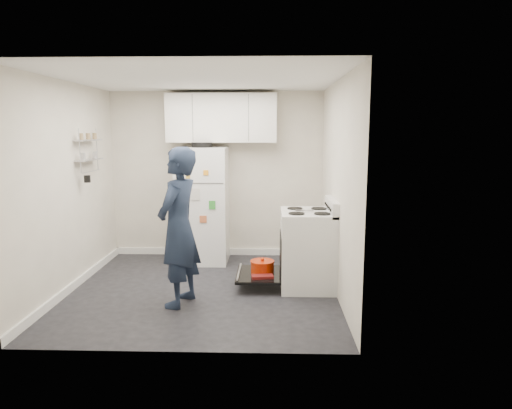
{
  "coord_description": "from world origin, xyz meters",
  "views": [
    {
      "loc": [
        0.81,
        -5.32,
        1.92
      ],
      "look_at": [
        0.64,
        0.04,
        1.05
      ],
      "focal_mm": 32.0,
      "sensor_mm": 36.0,
      "label": 1
    }
  ],
  "objects_px": {
    "electric_range": "(306,250)",
    "refrigerator": "(203,205)",
    "person": "(179,227)",
    "open_oven_door": "(260,271)"
  },
  "relations": [
    {
      "from": "electric_range",
      "to": "refrigerator",
      "type": "height_order",
      "value": "refrigerator"
    },
    {
      "from": "electric_range",
      "to": "open_oven_door",
      "type": "bearing_deg",
      "value": 178.7
    },
    {
      "from": "refrigerator",
      "to": "person",
      "type": "bearing_deg",
      "value": -90.5
    },
    {
      "from": "person",
      "to": "refrigerator",
      "type": "bearing_deg",
      "value": -164.63
    },
    {
      "from": "person",
      "to": "electric_range",
      "type": "bearing_deg",
      "value": 129.16
    },
    {
      "from": "electric_range",
      "to": "refrigerator",
      "type": "bearing_deg",
      "value": 142.52
    },
    {
      "from": "person",
      "to": "open_oven_door",
      "type": "bearing_deg",
      "value": 141.71
    },
    {
      "from": "electric_range",
      "to": "person",
      "type": "distance_m",
      "value": 1.63
    },
    {
      "from": "electric_range",
      "to": "refrigerator",
      "type": "xyz_separation_m",
      "value": [
        -1.43,
        1.1,
        0.38
      ]
    },
    {
      "from": "electric_range",
      "to": "open_oven_door",
      "type": "relative_size",
      "value": 1.57
    }
  ]
}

